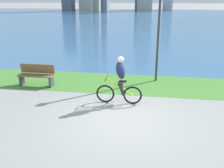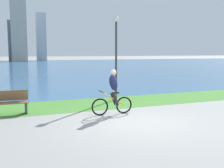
% 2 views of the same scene
% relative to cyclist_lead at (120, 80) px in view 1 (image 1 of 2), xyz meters
% --- Properties ---
extents(ground_plane, '(300.00, 300.00, 0.00)m').
position_rel_cyclist_lead_xyz_m(ground_plane, '(0.25, -1.31, -0.84)').
color(ground_plane, gray).
extents(grass_strip_bayside, '(120.00, 2.78, 0.01)m').
position_rel_cyclist_lead_xyz_m(grass_strip_bayside, '(0.25, 2.20, -0.83)').
color(grass_strip_bayside, '#478433').
rests_on(grass_strip_bayside, ground).
extents(bay_water_surface, '(300.00, 68.00, 0.00)m').
position_rel_cyclist_lead_xyz_m(bay_water_surface, '(0.25, 37.59, -0.84)').
color(bay_water_surface, '#386693').
rests_on(bay_water_surface, ground).
extents(cyclist_lead, '(1.61, 0.52, 1.69)m').
position_rel_cyclist_lead_xyz_m(cyclist_lead, '(0.00, 0.00, 0.00)').
color(cyclist_lead, black).
rests_on(cyclist_lead, ground).
extents(bench_near_path, '(1.50, 0.47, 0.90)m').
position_rel_cyclist_lead_xyz_m(bench_near_path, '(-3.69, 1.38, -0.39)').
color(bench_near_path, brown).
rests_on(bench_near_path, ground).
extents(lamppost_tall, '(0.28, 0.28, 4.04)m').
position_rel_cyclist_lead_xyz_m(lamppost_tall, '(1.25, 2.83, 1.79)').
color(lamppost_tall, '#38383D').
rests_on(lamppost_tall, ground).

